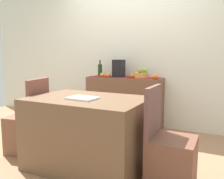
# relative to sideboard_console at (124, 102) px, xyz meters

# --- Properties ---
(ground_plane) EXTENTS (6.40, 6.40, 0.02)m
(ground_plane) POSITION_rel_sideboard_console_xyz_m (0.04, -0.92, -0.42)
(ground_plane) COLOR #A07554
(ground_plane) RESTS_ON ground
(room_wall_rear) EXTENTS (6.40, 0.06, 2.70)m
(room_wall_rear) POSITION_rel_sideboard_console_xyz_m (0.04, 0.26, 0.94)
(room_wall_rear) COLOR silver
(room_wall_rear) RESTS_ON ground
(sideboard_console) EXTENTS (1.22, 0.42, 0.82)m
(sideboard_console) POSITION_rel_sideboard_console_xyz_m (0.00, 0.00, 0.00)
(sideboard_console) COLOR brown
(sideboard_console) RESTS_ON ground
(table_runner) EXTENTS (1.15, 0.32, 0.01)m
(table_runner) POSITION_rel_sideboard_console_xyz_m (0.00, 0.00, 0.41)
(table_runner) COLOR maroon
(table_runner) RESTS_ON sideboard_console
(fruit_bowl) EXTENTS (0.23, 0.23, 0.08)m
(fruit_bowl) POSITION_rel_sideboard_console_xyz_m (0.29, 0.00, 0.46)
(fruit_bowl) COLOR gold
(fruit_bowl) RESTS_ON table_runner
(apple_front) EXTENTS (0.06, 0.06, 0.06)m
(apple_front) POSITION_rel_sideboard_console_xyz_m (0.26, 0.04, 0.53)
(apple_front) COLOR gold
(apple_front) RESTS_ON fruit_bowl
(apple_left) EXTENTS (0.08, 0.08, 0.08)m
(apple_left) POSITION_rel_sideboard_console_xyz_m (0.28, -0.05, 0.54)
(apple_left) COLOR #979F40
(apple_left) RESTS_ON fruit_bowl
(apple_right) EXTENTS (0.07, 0.07, 0.07)m
(apple_right) POSITION_rel_sideboard_console_xyz_m (0.34, 0.03, 0.53)
(apple_right) COLOR #82B336
(apple_right) RESTS_ON fruit_bowl
(wine_bottle) EXTENTS (0.07, 0.07, 0.28)m
(wine_bottle) POSITION_rel_sideboard_console_xyz_m (-0.45, 0.00, 0.52)
(wine_bottle) COLOR #1E3D18
(wine_bottle) RESTS_ON sideboard_console
(coffee_maker) EXTENTS (0.16, 0.18, 0.28)m
(coffee_maker) POSITION_rel_sideboard_console_xyz_m (-0.10, 0.00, 0.55)
(coffee_maker) COLOR black
(coffee_maker) RESTS_ON sideboard_console
(orange_loose_end) EXTENTS (0.07, 0.07, 0.07)m
(orange_loose_end) POSITION_rel_sideboard_console_xyz_m (0.16, -0.04, 0.45)
(orange_loose_end) COLOR orange
(orange_loose_end) RESTS_ON sideboard_console
(orange_loose_mid) EXTENTS (0.08, 0.08, 0.08)m
(orange_loose_mid) POSITION_rel_sideboard_console_xyz_m (0.53, -0.07, 0.45)
(orange_loose_mid) COLOR orange
(orange_loose_mid) RESTS_ON sideboard_console
(orange_loose_far) EXTENTS (0.08, 0.08, 0.08)m
(orange_loose_far) POSITION_rel_sideboard_console_xyz_m (-0.24, -0.11, 0.45)
(orange_loose_far) COLOR orange
(orange_loose_far) RESTS_ON sideboard_console
(orange_loose_near_bowl) EXTENTS (0.07, 0.07, 0.07)m
(orange_loose_near_bowl) POSITION_rel_sideboard_console_xyz_m (-0.35, -0.12, 0.45)
(orange_loose_near_bowl) COLOR orange
(orange_loose_near_bowl) RESTS_ON sideboard_console
(dining_table) EXTENTS (1.19, 0.81, 0.74)m
(dining_table) POSITION_rel_sideboard_console_xyz_m (0.24, -1.49, -0.04)
(dining_table) COLOR brown
(dining_table) RESTS_ON ground
(open_book) EXTENTS (0.29, 0.22, 0.02)m
(open_book) POSITION_rel_sideboard_console_xyz_m (0.24, -1.57, 0.34)
(open_book) COLOR white
(open_book) RESTS_ON dining_table
(chair_near_window) EXTENTS (0.46, 0.46, 0.90)m
(chair_near_window) POSITION_rel_sideboard_console_xyz_m (-0.62, -1.48, -0.15)
(chair_near_window) COLOR brown
(chair_near_window) RESTS_ON ground
(chair_by_corner) EXTENTS (0.41, 0.41, 0.90)m
(chair_by_corner) POSITION_rel_sideboard_console_xyz_m (1.10, -1.49, -0.15)
(chair_by_corner) COLOR brown
(chair_by_corner) RESTS_ON ground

